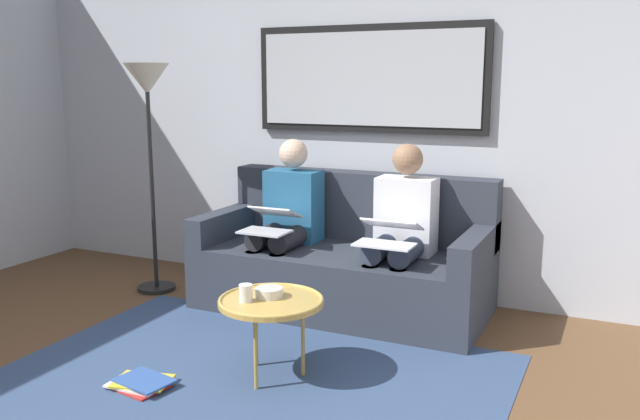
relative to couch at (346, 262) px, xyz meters
The scene contains 13 objects.
wall_rear 1.10m from the couch, 90.00° to the right, with size 6.00×0.12×2.60m, color #B7BCC6.
area_rug 1.30m from the couch, 90.00° to the left, with size 2.60×1.80×0.01m, color #33476B.
couch is the anchor object (origin of this frame).
framed_mirror 1.30m from the couch, 90.00° to the right, with size 1.71×0.05×0.75m.
coffee_table 1.22m from the couch, 94.39° to the left, with size 0.55×0.55×0.44m.
cup 1.31m from the couch, 89.62° to the left, with size 0.07×0.07×0.09m, color silver.
bowl 1.19m from the couch, 93.09° to the left, with size 0.15×0.15×0.05m, color beige.
person_left 0.51m from the couch, behind, with size 0.38×0.58×1.14m.
laptop_white 0.60m from the couch, 143.25° to the left, with size 0.36×0.34×0.15m.
person_right 0.51m from the couch, ahead, with size 0.38×0.58×1.14m.
laptop_silver 0.60m from the couch, 36.19° to the left, with size 0.32×0.36×0.16m.
magazine_stack 1.70m from the couch, 74.30° to the left, with size 0.34×0.27×0.04m.
standing_lamp 1.79m from the couch, 10.66° to the left, with size 0.32×0.32×1.66m.
Camera 1 is at (-1.71, 1.98, 1.53)m, focal length 37.46 mm.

